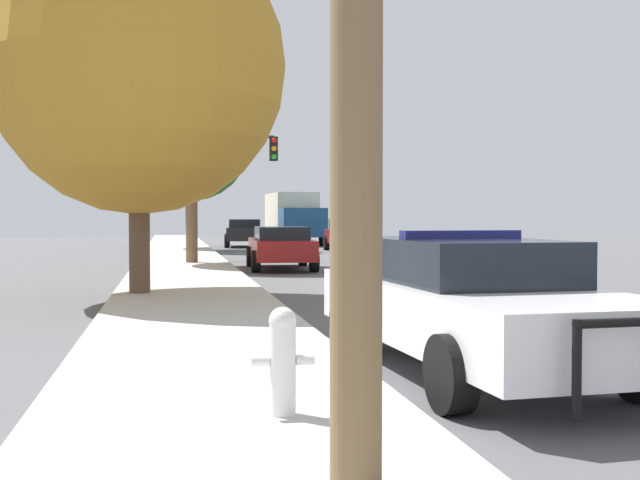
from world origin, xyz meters
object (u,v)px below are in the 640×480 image
at_px(police_car, 468,301).
at_px(car_background_midblock, 281,246).
at_px(tree_sidewalk_near, 138,67).
at_px(box_truck, 293,216).
at_px(tree_sidewalk_mid, 191,101).
at_px(fire_hydrant, 283,357).
at_px(traffic_light, 227,168).
at_px(tree_sidewalk_far, 192,144).
at_px(car_background_oncoming, 349,234).
at_px(car_background_distant, 244,232).

bearing_deg(police_car, car_background_midblock, -94.48).
distance_m(car_background_midblock, tree_sidewalk_near, 9.85).
distance_m(box_truck, tree_sidewalk_mid, 20.42).
bearing_deg(fire_hydrant, box_truck, 81.13).
relative_size(traffic_light, tree_sidewalk_far, 0.61).
bearing_deg(traffic_light, box_truck, 72.52).
bearing_deg(tree_sidewalk_near, car_background_oncoming, 66.36).
bearing_deg(police_car, tree_sidewalk_far, -89.75).
bearing_deg(box_truck, car_background_oncoming, 96.56).
bearing_deg(fire_hydrant, police_car, 41.23).
bearing_deg(box_truck, car_background_midblock, 79.78).
height_order(car_background_distant, tree_sidewalk_far, tree_sidewalk_far).
height_order(traffic_light, tree_sidewalk_far, tree_sidewalk_far).
xyz_separation_m(fire_hydrant, box_truck, (6.12, 39.21, 1.02)).
bearing_deg(tree_sidewalk_near, car_background_midblock, 64.47).
relative_size(box_truck, tree_sidewalk_far, 1.02).
bearing_deg(car_background_oncoming, box_truck, -78.30).
distance_m(police_car, tree_sidewalk_far, 30.65).
distance_m(car_background_midblock, tree_sidewalk_mid, 5.63).
relative_size(car_background_oncoming, box_truck, 0.59).
bearing_deg(car_background_distant, car_background_midblock, -86.80).
relative_size(car_background_oncoming, car_background_distant, 1.09).
bearing_deg(box_truck, tree_sidewalk_far, 49.39).
relative_size(box_truck, tree_sidewalk_mid, 1.02).
height_order(box_truck, tree_sidewalk_mid, tree_sidewalk_mid).
relative_size(fire_hydrant, tree_sidewalk_far, 0.11).
height_order(car_background_midblock, car_background_distant, car_background_distant).
relative_size(car_background_midblock, tree_sidewalk_near, 0.63).
height_order(fire_hydrant, traffic_light, traffic_light).
bearing_deg(box_truck, police_car, 83.60).
relative_size(police_car, tree_sidewalk_mid, 0.69).
bearing_deg(traffic_light, police_car, -87.50).
bearing_deg(car_background_distant, fire_hydrant, -89.92).
bearing_deg(car_background_oncoming, car_background_midblock, 72.41).
relative_size(police_car, tree_sidewalk_far, 0.70).
bearing_deg(box_truck, tree_sidewalk_near, 75.08).
height_order(fire_hydrant, car_background_oncoming, car_background_oncoming).
distance_m(police_car, traffic_light, 22.06).
bearing_deg(car_background_midblock, traffic_light, 104.90).
distance_m(car_background_oncoming, car_background_distant, 7.40).
distance_m(fire_hydrant, tree_sidewalk_near, 10.88).
xyz_separation_m(traffic_light, car_background_oncoming, (5.99, 6.02, -2.60)).
xyz_separation_m(fire_hydrant, tree_sidewalk_far, (0.23, 32.24, 4.45)).
relative_size(fire_hydrant, tree_sidewalk_near, 0.11).
xyz_separation_m(car_background_oncoming, tree_sidewalk_mid, (-7.39, -9.74, 4.52)).
xyz_separation_m(car_background_midblock, car_background_distant, (0.53, 17.69, 0.07)).
xyz_separation_m(fire_hydrant, car_background_midblock, (2.50, 18.23, 0.14)).
distance_m(tree_sidewalk_far, tree_sidewalk_near, 22.27).
bearing_deg(traffic_light, tree_sidewalk_near, -101.02).
bearing_deg(tree_sidewalk_near, tree_sidewalk_mid, 82.76).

